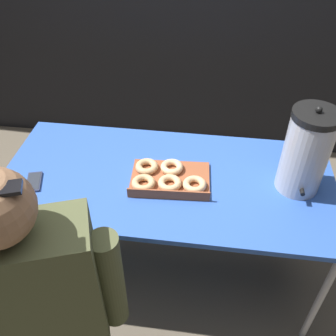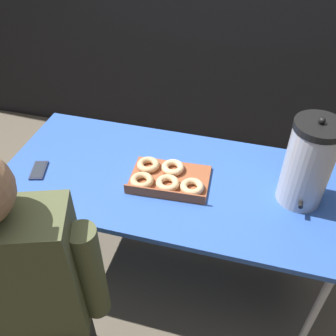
{
  "view_description": "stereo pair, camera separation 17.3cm",
  "coord_description": "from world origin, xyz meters",
  "px_view_note": "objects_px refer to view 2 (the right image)",
  "views": [
    {
      "loc": [
        0.18,
        -1.3,
        1.91
      ],
      "look_at": [
        0.01,
        0.0,
        0.78
      ],
      "focal_mm": 40.0,
      "sensor_mm": 36.0,
      "label": 1
    },
    {
      "loc": [
        0.35,
        -1.26,
        1.91
      ],
      "look_at": [
        0.01,
        0.0,
        0.78
      ],
      "focal_mm": 40.0,
      "sensor_mm": 36.0,
      "label": 2
    }
  ],
  "objects_px": {
    "coffee_urn": "(308,163)",
    "cell_phone": "(39,170)",
    "donut_box": "(167,178)",
    "person_seated": "(25,298)"
  },
  "relations": [
    {
      "from": "cell_phone",
      "to": "donut_box",
      "type": "bearing_deg",
      "value": -7.82
    },
    {
      "from": "coffee_urn",
      "to": "cell_phone",
      "type": "bearing_deg",
      "value": -173.37
    },
    {
      "from": "donut_box",
      "to": "person_seated",
      "type": "distance_m",
      "value": 0.77
    },
    {
      "from": "coffee_urn",
      "to": "person_seated",
      "type": "bearing_deg",
      "value": -143.83
    },
    {
      "from": "donut_box",
      "to": "person_seated",
      "type": "relative_size",
      "value": 0.3
    },
    {
      "from": "cell_phone",
      "to": "person_seated",
      "type": "relative_size",
      "value": 0.11
    },
    {
      "from": "donut_box",
      "to": "cell_phone",
      "type": "bearing_deg",
      "value": -175.27
    },
    {
      "from": "donut_box",
      "to": "cell_phone",
      "type": "height_order",
      "value": "donut_box"
    },
    {
      "from": "donut_box",
      "to": "coffee_urn",
      "type": "xyz_separation_m",
      "value": [
        0.59,
        0.05,
        0.18
      ]
    },
    {
      "from": "cell_phone",
      "to": "person_seated",
      "type": "bearing_deg",
      "value": -83.24
    }
  ]
}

